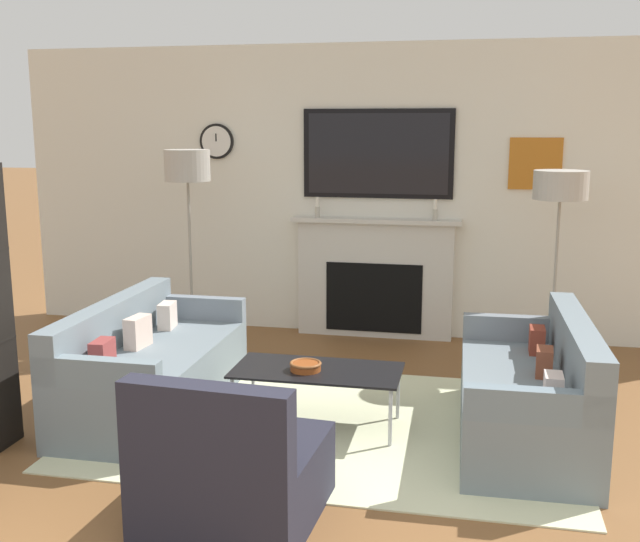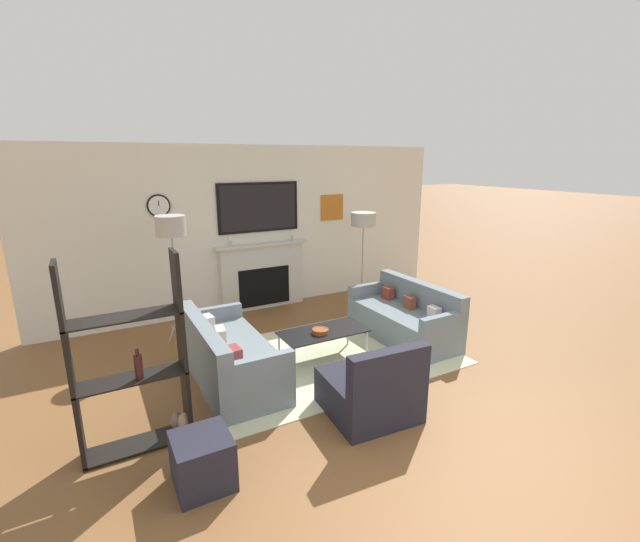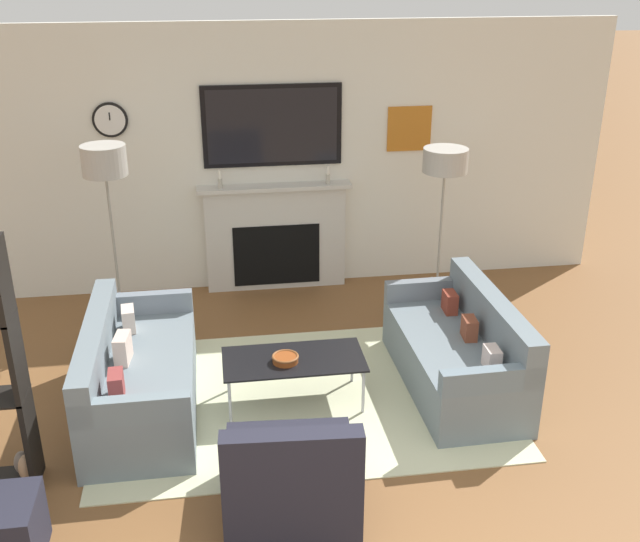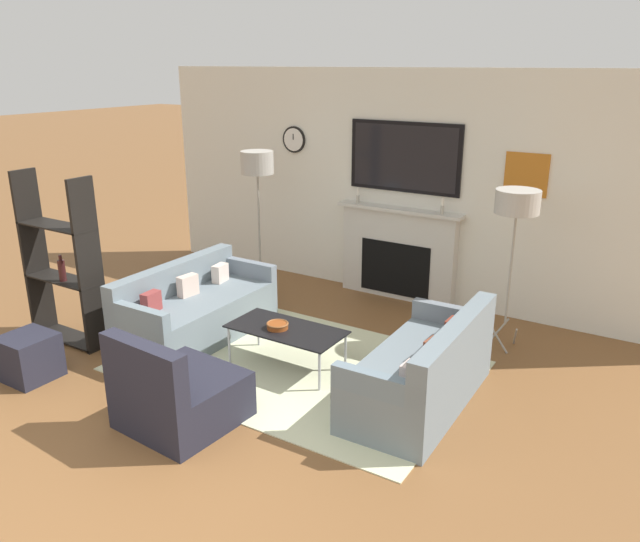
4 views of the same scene
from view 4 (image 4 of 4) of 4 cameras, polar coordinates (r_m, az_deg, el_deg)
ground_plane at (r=4.51m, az=-21.66°, el=-20.65°), size 60.00×60.00×0.00m
fireplace_wall at (r=7.51m, az=7.68°, el=6.72°), size 7.00×0.28×2.70m
area_rug at (r=6.02m, az=-2.12°, el=-8.64°), size 3.18×2.16×0.01m
couch_left at (r=6.64m, az=-11.34°, el=-3.63°), size 0.79×1.73×0.76m
couch_right at (r=5.35m, az=9.45°, el=-9.16°), size 0.79×1.66×0.79m
armchair at (r=5.14m, az=-12.91°, el=-11.00°), size 0.87×0.88×0.82m
coffee_table at (r=5.85m, az=-3.11°, el=-5.49°), size 1.10×0.54×0.40m
decorative_bowl at (r=5.83m, az=-3.91°, el=-4.97°), size 0.21×0.21×0.06m
floor_lamp_left at (r=7.53m, az=-5.77°, el=9.65°), size 0.39×0.39×1.77m
floor_lamp_right at (r=6.20m, az=17.59°, el=5.85°), size 0.42×0.42×1.63m
shelf_unit at (r=6.76m, az=-22.31°, el=-0.09°), size 0.91×0.28×1.74m
ottoman at (r=6.30m, az=-25.05°, el=-7.12°), size 0.43×0.43×0.42m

